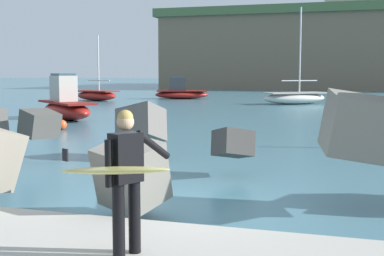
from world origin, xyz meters
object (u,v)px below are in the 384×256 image
Objects in this scene: boat_mid_centre at (66,105)px; boat_far_left at (181,92)px; boat_near_centre at (295,97)px; mooring_buoy_middle at (62,125)px; mooring_buoy_outer at (44,117)px; surfer_with_board at (120,173)px; mooring_buoy_inner at (136,110)px; boat_mid_left at (96,95)px.

boat_far_left is (-0.86, 21.89, -0.11)m from boat_mid_centre.
boat_near_centre is at bearing -24.61° from boat_far_left.
mooring_buoy_middle is 1.00× the size of mooring_buoy_outer.
mooring_buoy_middle is at bearing 123.42° from surfer_with_board.
surfer_with_board is at bearing -54.68° from mooring_buoy_outer.
boat_near_centre is 12.08m from boat_far_left.
surfer_with_board is 24.75m from mooring_buoy_inner.
boat_near_centre reaches higher than boat_far_left.
boat_near_centre is 16.90× the size of mooring_buoy_inner.
boat_mid_left is at bearing 113.79° from mooring_buoy_middle.
surfer_with_board reaches higher than mooring_buoy_inner.
boat_mid_left is 12.85× the size of mooring_buoy_outer.
surfer_with_board is 4.55× the size of mooring_buoy_outer.
mooring_buoy_middle is at bearing -88.03° from mooring_buoy_inner.
boat_near_centre reaches higher than mooring_buoy_middle.
boat_mid_centre is 11.37× the size of mooring_buoy_inner.
mooring_buoy_outer is (6.43, -18.11, -0.28)m from boat_mid_left.
boat_mid_left reaches higher than mooring_buoy_outer.
surfer_with_board is at bearing -87.34° from boat_near_centre.
mooring_buoy_inner is (9.11, -12.61, -0.28)m from boat_mid_left.
surfer_with_board is 21.23m from mooring_buoy_outer.
boat_near_centre is at bearing 92.66° from surfer_with_board.
boat_near_centre is at bearing 58.04° from mooring_buoy_inner.
boat_mid_left is 1.05× the size of boat_far_left.
mooring_buoy_outer is (-10.61, -18.21, -0.31)m from boat_near_centre.
boat_near_centre is at bearing 59.78° from mooring_buoy_outer.
boat_mid_centre is at bearing -87.76° from boat_far_left.
surfer_with_board is 42.47m from boat_far_left.
surfer_with_board is at bearing -57.74° from boat_mid_centre.
boat_near_centre is 22.76m from mooring_buoy_middle.
mooring_buoy_inner is at bearing 91.97° from mooring_buoy_middle.
boat_mid_left reaches higher than boat_mid_centre.
boat_mid_left is at bearing -139.73° from boat_far_left.
boat_mid_left reaches higher than mooring_buoy_middle.
boat_near_centre is 1.49× the size of boat_mid_centre.
boat_mid_centre reaches higher than mooring_buoy_outer.
boat_mid_left is 15.56m from mooring_buoy_inner.
mooring_buoy_inner is (-7.93, -12.72, -0.31)m from boat_near_centre.
surfer_with_board is at bearing -67.20° from mooring_buoy_inner.
surfer_with_board is 4.55× the size of mooring_buoy_inner.
boat_far_left is (-12.63, 40.54, -0.65)m from surfer_with_board.
boat_mid_centre reaches higher than mooring_buoy_middle.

